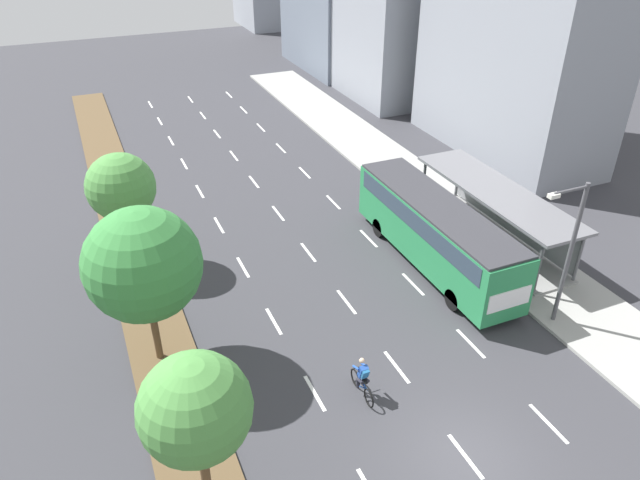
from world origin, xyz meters
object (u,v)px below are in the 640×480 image
object	(u,v)px
median_tree_nearest	(195,409)
streetlight	(569,246)
bus	(435,228)
bus_shelter	(498,209)
median_tree_second	(143,265)
median_tree_third	(121,187)
cyclist	(362,379)

from	to	relation	value
median_tree_nearest	streetlight	size ratio (longest dim) A/B	0.92
bus	median_tree_nearest	world-z (taller)	median_tree_nearest
bus_shelter	median_tree_nearest	distance (m)	20.48
median_tree_second	streetlight	xyz separation A→B (m)	(15.86, -4.37, -0.62)
bus_shelter	streetlight	size ratio (longest dim) A/B	1.62
bus	median_tree_nearest	bearing A→B (deg)	-145.98
median_tree_nearest	streetlight	bearing A→B (deg)	11.35
bus_shelter	median_tree_third	distance (m)	18.77
bus	cyclist	xyz separation A→B (m)	(-7.18, -6.53, -1.28)
median_tree_nearest	median_tree_second	bearing A→B (deg)	91.35
median_tree_nearest	streetlight	xyz separation A→B (m)	(15.68, 3.15, -0.65)
bus_shelter	bus	size ratio (longest dim) A/B	0.93
bus_shelter	median_tree_third	size ratio (longest dim) A/B	1.85
cyclist	median_tree_nearest	bearing A→B (deg)	-157.76
median_tree_nearest	median_tree_third	xyz separation A→B (m)	(-0.07, 15.04, -0.34)
cyclist	median_tree_third	size ratio (longest dim) A/B	0.32
streetlight	bus_shelter	bearing A→B (deg)	72.36
median_tree_third	streetlight	distance (m)	19.74
median_tree_second	streetlight	world-z (taller)	median_tree_second
cyclist	median_tree_nearest	distance (m)	7.80
median_tree_third	bus	bearing A→B (deg)	-23.55
median_tree_nearest	bus	bearing A→B (deg)	34.02
bus	median_tree_second	bearing A→B (deg)	-173.33
bus_shelter	cyclist	size ratio (longest dim) A/B	5.79
bus	median_tree_second	xyz separation A→B (m)	(-13.69, -1.60, 2.44)
bus_shelter	cyclist	bearing A→B (deg)	-147.89
bus	median_tree_nearest	size ratio (longest dim) A/B	1.89
bus	median_tree_third	distance (m)	14.97
bus_shelter	bus	distance (m)	4.33
bus	streetlight	size ratio (longest dim) A/B	1.74
median_tree_third	streetlight	world-z (taller)	streetlight
bus_shelter	streetlight	xyz separation A→B (m)	(-2.11, -6.63, 2.02)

